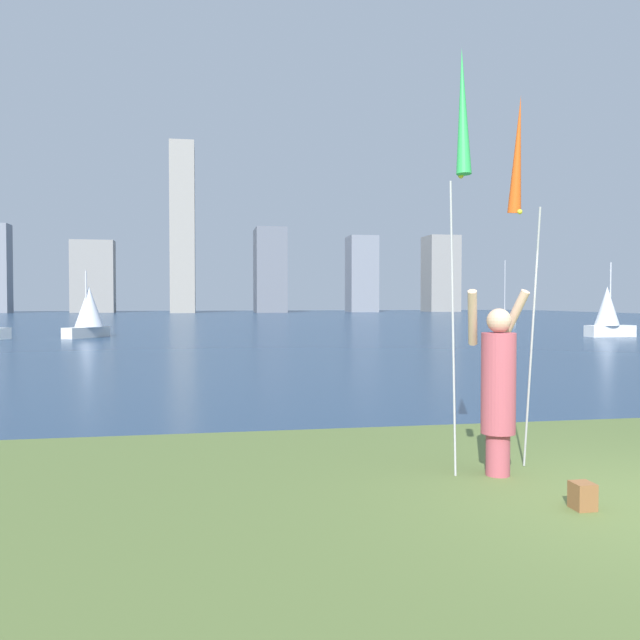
# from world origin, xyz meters

# --- Properties ---
(ground) EXTENTS (120.00, 138.00, 0.12)m
(ground) POSITION_xyz_m (0.00, 50.95, -0.06)
(ground) COLOR #5B7038
(person) EXTENTS (0.75, 0.55, 2.04)m
(person) POSITION_xyz_m (-1.10, 1.31, 1.00)
(person) COLOR #B24C59
(person) RESTS_ON ground
(kite_flag_left) EXTENTS (0.16, 0.47, 4.59)m
(kite_flag_left) POSITION_xyz_m (-1.56, 1.22, 3.80)
(kite_flag_left) COLOR #B2B2B7
(kite_flag_left) RESTS_ON ground
(kite_flag_right) EXTENTS (0.16, 0.71, 4.30)m
(kite_flag_right) POSITION_xyz_m (-0.63, 1.82, 3.52)
(kite_flag_right) COLOR #B2B2B7
(kite_flag_right) RESTS_ON ground
(bag) EXTENTS (0.19, 0.21, 0.25)m
(bag) POSITION_xyz_m (-0.85, 0.06, 0.12)
(bag) COLOR brown
(bag) RESTS_ON ground
(sailboat_3) EXTENTS (1.99, 1.66, 5.17)m
(sailboat_3) POSITION_xyz_m (19.80, 44.43, 0.37)
(sailboat_3) COLOR silver
(sailboat_3) RESTS_ON ground
(sailboat_6) EXTENTS (2.57, 1.32, 3.92)m
(sailboat_6) POSITION_xyz_m (16.76, 26.06, 1.24)
(sailboat_6) COLOR white
(sailboat_6) RESTS_ON ground
(sailboat_7) EXTENTS (2.14, 2.86, 3.43)m
(sailboat_7) POSITION_xyz_m (-10.11, 30.15, 1.34)
(sailboat_7) COLOR silver
(sailboat_7) RESTS_ON ground
(skyline_tower_1) EXTENTS (6.59, 3.17, 11.39)m
(skyline_tower_1) POSITION_xyz_m (-21.37, 103.19, 5.69)
(skyline_tower_1) COLOR gray
(skyline_tower_1) RESTS_ON ground
(skyline_tower_2) EXTENTS (3.74, 7.66, 26.21)m
(skyline_tower_2) POSITION_xyz_m (-7.35, 100.23, 13.11)
(skyline_tower_2) COLOR gray
(skyline_tower_2) RESTS_ON ground
(skyline_tower_3) EXTENTS (4.78, 7.33, 13.39)m
(skyline_tower_3) POSITION_xyz_m (6.29, 99.85, 6.69)
(skyline_tower_3) COLOR slate
(skyline_tower_3) RESTS_ON ground
(skyline_tower_4) EXTENTS (4.61, 5.09, 12.50)m
(skyline_tower_4) POSITION_xyz_m (21.65, 100.81, 6.25)
(skyline_tower_4) COLOR gray
(skyline_tower_4) RESTS_ON ground
(skyline_tower_5) EXTENTS (5.28, 5.63, 12.97)m
(skyline_tower_5) POSITION_xyz_m (36.06, 102.61, 6.48)
(skyline_tower_5) COLOR gray
(skyline_tower_5) RESTS_ON ground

